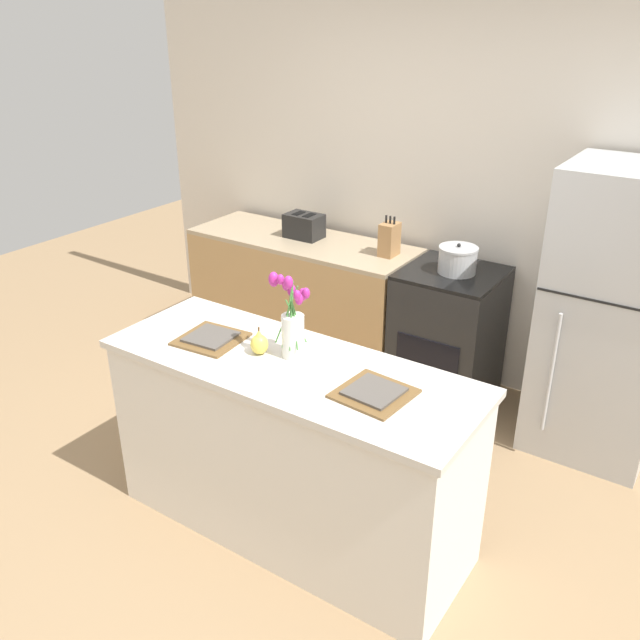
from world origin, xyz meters
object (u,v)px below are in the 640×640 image
(pear_figurine, at_px, (259,343))
(cooking_pot, at_px, (458,260))
(stove_range, at_px, (447,336))
(plate_setting_left, at_px, (211,338))
(knife_block, at_px, (389,239))
(flower_vase, at_px, (292,324))
(toaster, at_px, (304,226))
(plate_setting_right, at_px, (374,393))
(refrigerator, at_px, (610,316))

(pear_figurine, bearing_deg, cooking_pot, 79.50)
(stove_range, bearing_deg, plate_setting_left, -108.87)
(pear_figurine, bearing_deg, knife_block, 97.24)
(stove_range, distance_m, cooking_pot, 0.54)
(flower_vase, xyz_separation_m, toaster, (-1.04, 1.57, -0.12))
(pear_figurine, height_order, plate_setting_left, pear_figurine)
(stove_range, height_order, plate_setting_right, plate_setting_right)
(plate_setting_right, bearing_deg, refrigerator, 69.84)
(stove_range, relative_size, knife_block, 3.36)
(refrigerator, bearing_deg, flower_vase, -125.13)
(flower_vase, xyz_separation_m, plate_setting_right, (0.48, -0.09, -0.15))
(stove_range, distance_m, plate_setting_right, 1.74)
(stove_range, bearing_deg, pear_figurine, -99.60)
(refrigerator, height_order, cooking_pot, refrigerator)
(plate_setting_right, relative_size, knife_block, 1.16)
(refrigerator, bearing_deg, cooking_pot, -179.67)
(stove_range, xyz_separation_m, pear_figurine, (-0.27, -1.60, 0.55))
(plate_setting_right, bearing_deg, plate_setting_left, 180.00)
(flower_vase, bearing_deg, refrigerator, 54.87)
(cooking_pot, bearing_deg, plate_setting_left, -109.71)
(flower_vase, relative_size, plate_setting_left, 1.33)
(pear_figurine, height_order, plate_setting_right, pear_figurine)
(pear_figurine, height_order, cooking_pot, cooking_pot)
(plate_setting_right, bearing_deg, flower_vase, 169.44)
(refrigerator, relative_size, pear_figurine, 12.31)
(pear_figurine, distance_m, plate_setting_right, 0.63)
(stove_range, xyz_separation_m, plate_setting_left, (-0.55, -1.62, 0.51))
(flower_vase, distance_m, plate_setting_right, 0.51)
(cooking_pot, bearing_deg, pear_figurine, -100.50)
(refrigerator, height_order, flower_vase, refrigerator)
(cooking_pot, bearing_deg, toaster, 177.99)
(cooking_pot, distance_m, knife_block, 0.51)
(plate_setting_left, relative_size, cooking_pot, 1.29)
(stove_range, height_order, pear_figurine, pear_figurine)
(refrigerator, xyz_separation_m, cooking_pot, (-0.92, -0.01, 0.15))
(refrigerator, bearing_deg, plate_setting_left, -132.83)
(refrigerator, bearing_deg, plate_setting_right, -110.16)
(toaster, bearing_deg, flower_vase, -56.49)
(stove_range, bearing_deg, flower_vase, -94.79)
(stove_range, distance_m, flower_vase, 1.67)
(plate_setting_left, bearing_deg, refrigerator, 47.17)
(refrigerator, distance_m, pear_figurine, 2.02)
(toaster, relative_size, knife_block, 1.04)
(pear_figurine, distance_m, plate_setting_left, 0.29)
(refrigerator, height_order, plate_setting_right, refrigerator)
(stove_range, height_order, plate_setting_left, plate_setting_left)
(flower_vase, height_order, pear_figurine, flower_vase)
(refrigerator, xyz_separation_m, knife_block, (-1.43, 0.04, 0.18))
(plate_setting_left, bearing_deg, knife_block, 87.43)
(plate_setting_left, distance_m, cooking_pot, 1.72)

